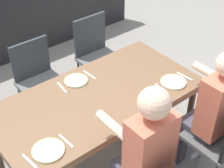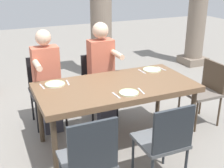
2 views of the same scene
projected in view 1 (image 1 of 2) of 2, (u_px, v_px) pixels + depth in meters
ground_plane at (99, 156)px, 3.42m from camera, size 16.00×16.00×0.00m
dining_table at (97, 102)px, 2.99m from camera, size 1.82×0.92×0.77m
chair_west_north at (224, 139)px, 2.87m from camera, size 0.44×0.44×0.91m
chair_west_south at (96, 52)px, 3.97m from camera, size 0.44×0.44×0.93m
chair_mid_south at (38, 77)px, 3.60m from camera, size 0.44×0.44×0.89m
diner_woman_green at (143, 154)px, 2.49m from camera, size 0.34×0.50×1.36m
diner_man_white at (210, 112)px, 2.89m from camera, size 0.35×0.49×1.32m
plate_0 at (173, 82)px, 3.10m from camera, size 0.23×0.23×0.02m
fork_0 at (184, 76)px, 3.18m from camera, size 0.03×0.17×0.01m
spoon_0 at (161, 89)px, 3.03m from camera, size 0.03×0.17×0.01m
plate_1 at (76, 80)px, 3.12m from camera, size 0.22×0.22×0.02m
fork_1 at (89, 75)px, 3.20m from camera, size 0.03×0.17×0.01m
spoon_1 at (62, 87)px, 3.05m from camera, size 0.03×0.17×0.01m
plate_2 at (48, 150)px, 2.46m from camera, size 0.24×0.24×0.02m
fork_2 at (66, 141)px, 2.54m from camera, size 0.03×0.17×0.01m
spoon_2 at (29, 161)px, 2.39m from camera, size 0.03×0.17×0.01m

